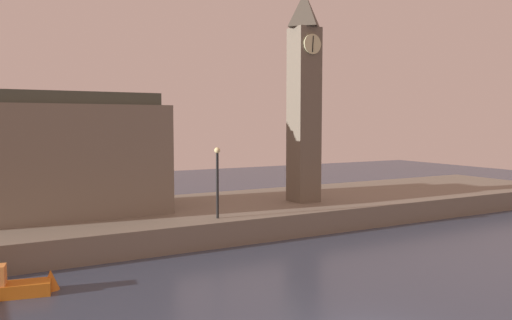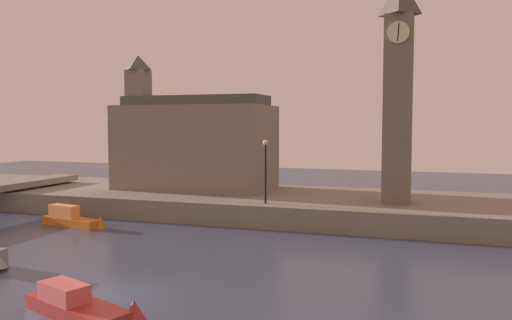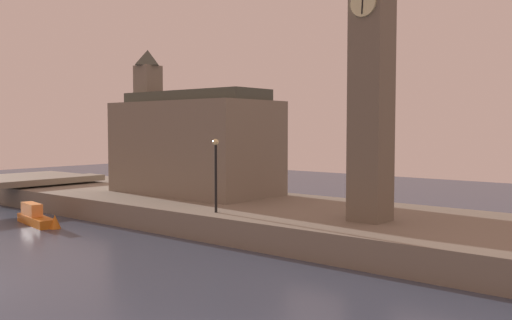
{
  "view_description": "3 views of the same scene",
  "coord_description": "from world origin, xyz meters",
  "views": [
    {
      "loc": [
        -11.51,
        -12.39,
        7.3
      ],
      "look_at": [
        3.4,
        14.58,
        4.99
      ],
      "focal_mm": 35.87,
      "sensor_mm": 36.0,
      "label": 1
    },
    {
      "loc": [
        11.48,
        -17.29,
        6.81
      ],
      "look_at": [
        0.79,
        14.59,
        4.47
      ],
      "focal_mm": 36.03,
      "sensor_mm": 36.0,
      "label": 2
    },
    {
      "loc": [
        23.67,
        -8.13,
        6.46
      ],
      "look_at": [
        2.78,
        17.12,
        4.54
      ],
      "focal_mm": 39.39,
      "sensor_mm": 36.0,
      "label": 3
    }
  ],
  "objects": [
    {
      "name": "boat_patrol_orange",
      "position": [
        -10.77,
        11.0,
        0.47
      ],
      "size": [
        5.21,
        1.91,
        1.66
      ],
      "color": "orange",
      "rests_on": "ground"
    },
    {
      "name": "parliament_hall",
      "position": [
        -7.04,
        21.44,
        5.26
      ],
      "size": [
        12.51,
        6.66,
        11.18
      ],
      "color": "slate",
      "rests_on": "far_embankment"
    },
    {
      "name": "far_embankment",
      "position": [
        0.0,
        20.0,
        0.75
      ],
      "size": [
        70.0,
        12.0,
        1.5
      ],
      "primitive_type": "cube",
      "color": "slate",
      "rests_on": "ground"
    },
    {
      "name": "clock_tower",
      "position": [
        9.52,
        18.45,
        9.28
      ],
      "size": [
        2.04,
        2.09,
        15.09
      ],
      "color": "#6B6051",
      "rests_on": "far_embankment"
    },
    {
      "name": "streetlamp",
      "position": [
        1.19,
        15.37,
        4.14
      ],
      "size": [
        0.36,
        0.36,
        4.28
      ],
      "color": "black",
      "rests_on": "far_embankment"
    }
  ]
}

